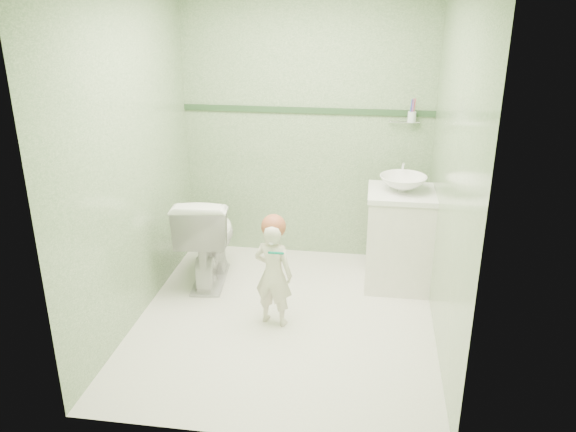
# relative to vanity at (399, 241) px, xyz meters

# --- Properties ---
(ground) EXTENTS (2.50, 2.50, 0.00)m
(ground) POSITION_rel_vanity_xyz_m (-0.84, -0.70, -0.40)
(ground) COLOR silver
(ground) RESTS_ON ground
(room_shell) EXTENTS (2.50, 2.54, 2.40)m
(room_shell) POSITION_rel_vanity_xyz_m (-0.84, -0.70, 0.80)
(room_shell) COLOR gray
(room_shell) RESTS_ON ground
(trim_stripe) EXTENTS (2.20, 0.02, 0.05)m
(trim_stripe) POSITION_rel_vanity_xyz_m (-0.84, 0.54, 0.95)
(trim_stripe) COLOR #2C4B2B
(trim_stripe) RESTS_ON room_shell
(vanity) EXTENTS (0.52, 0.50, 0.80)m
(vanity) POSITION_rel_vanity_xyz_m (0.00, 0.00, 0.00)
(vanity) COLOR white
(vanity) RESTS_ON ground
(counter) EXTENTS (0.54, 0.52, 0.04)m
(counter) POSITION_rel_vanity_xyz_m (0.00, 0.00, 0.41)
(counter) COLOR white
(counter) RESTS_ON vanity
(basin) EXTENTS (0.37, 0.37, 0.13)m
(basin) POSITION_rel_vanity_xyz_m (0.00, 0.00, 0.49)
(basin) COLOR white
(basin) RESTS_ON counter
(faucet) EXTENTS (0.03, 0.13, 0.18)m
(faucet) POSITION_rel_vanity_xyz_m (0.00, 0.19, 0.57)
(faucet) COLOR silver
(faucet) RESTS_ON counter
(cup_holder) EXTENTS (0.26, 0.07, 0.21)m
(cup_holder) POSITION_rel_vanity_xyz_m (0.05, 0.48, 0.93)
(cup_holder) COLOR silver
(cup_holder) RESTS_ON room_shell
(toilet) EXTENTS (0.52, 0.81, 0.79)m
(toilet) POSITION_rel_vanity_xyz_m (-1.58, -0.16, -0.01)
(toilet) COLOR white
(toilet) RESTS_ON ground
(toddler) EXTENTS (0.33, 0.26, 0.80)m
(toddler) POSITION_rel_vanity_xyz_m (-0.92, -0.75, -0.00)
(toddler) COLOR silver
(toddler) RESTS_ON ground
(hair_cap) EXTENTS (0.18, 0.18, 0.18)m
(hair_cap) POSITION_rel_vanity_xyz_m (-0.92, -0.73, 0.36)
(hair_cap) COLOR #A05334
(hair_cap) RESTS_ON toddler
(teal_toothbrush) EXTENTS (0.11, 0.14, 0.08)m
(teal_toothbrush) POSITION_rel_vanity_xyz_m (-0.88, -0.89, 0.24)
(teal_toothbrush) COLOR #077C63
(teal_toothbrush) RESTS_ON toddler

